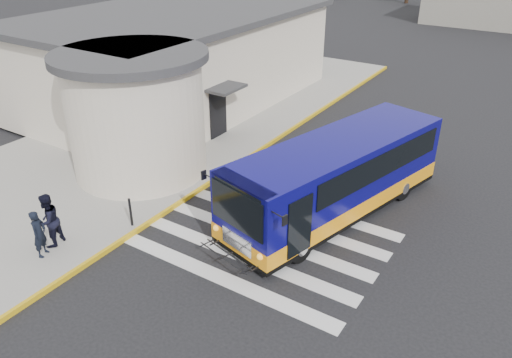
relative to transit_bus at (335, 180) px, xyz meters
The scene contains 9 objects.
ground 2.44m from the transit_bus, 114.61° to the right, with size 140.00×140.00×0.00m, color black.
sidewalk 10.16m from the transit_bus, 167.86° to the left, with size 10.00×34.00×0.15m, color gray.
curb_strip 5.49m from the transit_bus, 156.64° to the left, with size 0.12×34.00×0.16m, color gold.
station_building 12.80m from the transit_bus, 156.75° to the left, with size 12.70×18.70×4.80m.
crosswalk 3.27m from the transit_bus, 116.92° to the right, with size 8.00×5.35×0.01m.
transit_bus is the anchor object (origin of this frame).
pedestrian_a 9.61m from the transit_bus, 130.87° to the right, with size 0.56×0.37×1.53m, color black.
pedestrian_b 9.38m from the transit_bus, 133.82° to the right, with size 0.86×0.67×1.77m, color black.
bollard 6.99m from the transit_bus, 138.41° to the right, with size 0.08×0.08×1.01m, color black.
Camera 1 is at (6.75, -12.29, 9.35)m, focal length 35.00 mm.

